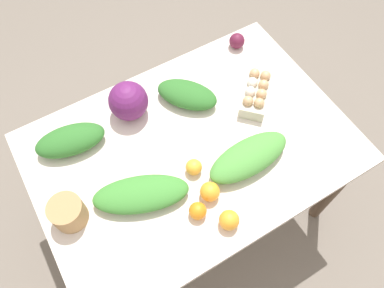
{
  "coord_description": "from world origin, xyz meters",
  "views": [
    {
      "loc": [
        -0.38,
        -0.63,
        2.06
      ],
      "look_at": [
        0.0,
        0.0,
        0.74
      ],
      "focal_mm": 35.0,
      "sensor_mm": 36.0,
      "label": 1
    }
  ],
  "objects_px": {
    "orange_1": "(198,211)",
    "greens_bunch_kale": "(187,95)",
    "egg_carton": "(256,92)",
    "greens_bunch_scallion": "(249,157)",
    "cabbage_purple": "(128,101)",
    "greens_bunch_dandelion": "(70,140)",
    "orange_0": "(210,192)",
    "orange_3": "(229,220)",
    "beet_root": "(237,41)",
    "orange_2": "(194,167)",
    "paper_bag": "(68,213)",
    "greens_bunch_chard": "(141,194)"
  },
  "relations": [
    {
      "from": "greens_bunch_scallion",
      "to": "orange_3",
      "type": "relative_size",
      "value": 4.75
    },
    {
      "from": "orange_1",
      "to": "paper_bag",
      "type": "bearing_deg",
      "value": 150.99
    },
    {
      "from": "greens_bunch_dandelion",
      "to": "orange_3",
      "type": "distance_m",
      "value": 0.7
    },
    {
      "from": "greens_bunch_scallion",
      "to": "greens_bunch_dandelion",
      "type": "bearing_deg",
      "value": 143.18
    },
    {
      "from": "cabbage_purple",
      "to": "orange_3",
      "type": "relative_size",
      "value": 2.22
    },
    {
      "from": "orange_1",
      "to": "orange_3",
      "type": "xyz_separation_m",
      "value": [
        0.08,
        -0.09,
        0.0
      ]
    },
    {
      "from": "greens_bunch_chard",
      "to": "greens_bunch_kale",
      "type": "bearing_deg",
      "value": 39.05
    },
    {
      "from": "cabbage_purple",
      "to": "greens_bunch_scallion",
      "type": "bearing_deg",
      "value": -57.16
    },
    {
      "from": "beet_root",
      "to": "orange_2",
      "type": "xyz_separation_m",
      "value": [
        -0.51,
        -0.46,
        -0.0
      ]
    },
    {
      "from": "egg_carton",
      "to": "orange_0",
      "type": "distance_m",
      "value": 0.5
    },
    {
      "from": "greens_bunch_scallion",
      "to": "orange_0",
      "type": "bearing_deg",
      "value": -168.22
    },
    {
      "from": "greens_bunch_dandelion",
      "to": "beet_root",
      "type": "distance_m",
      "value": 0.89
    },
    {
      "from": "cabbage_purple",
      "to": "orange_1",
      "type": "bearing_deg",
      "value": -88.77
    },
    {
      "from": "greens_bunch_kale",
      "to": "orange_1",
      "type": "distance_m",
      "value": 0.52
    },
    {
      "from": "beet_root",
      "to": "orange_3",
      "type": "distance_m",
      "value": 0.87
    },
    {
      "from": "beet_root",
      "to": "orange_3",
      "type": "bearing_deg",
      "value": -125.9
    },
    {
      "from": "greens_bunch_scallion",
      "to": "greens_bunch_dandelion",
      "type": "distance_m",
      "value": 0.71
    },
    {
      "from": "egg_carton",
      "to": "orange_1",
      "type": "distance_m",
      "value": 0.59
    },
    {
      "from": "cabbage_purple",
      "to": "orange_0",
      "type": "relative_size",
      "value": 2.18
    },
    {
      "from": "cabbage_purple",
      "to": "greens_bunch_dandelion",
      "type": "relative_size",
      "value": 0.59
    },
    {
      "from": "egg_carton",
      "to": "greens_bunch_scallion",
      "type": "relative_size",
      "value": 0.69
    },
    {
      "from": "greens_bunch_kale",
      "to": "cabbage_purple",
      "type": "bearing_deg",
      "value": 163.99
    },
    {
      "from": "greens_bunch_kale",
      "to": "beet_root",
      "type": "distance_m",
      "value": 0.39
    },
    {
      "from": "paper_bag",
      "to": "greens_bunch_scallion",
      "type": "bearing_deg",
      "value": -11.79
    },
    {
      "from": "beet_root",
      "to": "orange_2",
      "type": "relative_size",
      "value": 1.12
    },
    {
      "from": "greens_bunch_chard",
      "to": "greens_bunch_kale",
      "type": "height_order",
      "value": "greens_bunch_kale"
    },
    {
      "from": "egg_carton",
      "to": "orange_0",
      "type": "xyz_separation_m",
      "value": [
        -0.41,
        -0.29,
        -0.01
      ]
    },
    {
      "from": "cabbage_purple",
      "to": "orange_3",
      "type": "distance_m",
      "value": 0.63
    },
    {
      "from": "greens_bunch_chard",
      "to": "orange_3",
      "type": "height_order",
      "value": "greens_bunch_chard"
    },
    {
      "from": "orange_1",
      "to": "greens_bunch_kale",
      "type": "bearing_deg",
      "value": 63.96
    },
    {
      "from": "beet_root",
      "to": "orange_0",
      "type": "distance_m",
      "value": 0.78
    },
    {
      "from": "greens_bunch_kale",
      "to": "greens_bunch_dandelion",
      "type": "bearing_deg",
      "value": 175.43
    },
    {
      "from": "greens_bunch_kale",
      "to": "orange_1",
      "type": "bearing_deg",
      "value": -116.04
    },
    {
      "from": "orange_2",
      "to": "egg_carton",
      "type": "bearing_deg",
      "value": 21.92
    },
    {
      "from": "greens_bunch_chard",
      "to": "greens_bunch_kale",
      "type": "distance_m",
      "value": 0.49
    },
    {
      "from": "orange_3",
      "to": "greens_bunch_scallion",
      "type": "bearing_deg",
      "value": 39.95
    },
    {
      "from": "orange_2",
      "to": "greens_bunch_scallion",
      "type": "bearing_deg",
      "value": -20.79
    },
    {
      "from": "orange_0",
      "to": "greens_bunch_chard",
      "type": "bearing_deg",
      "value": 151.65
    },
    {
      "from": "orange_0",
      "to": "orange_3",
      "type": "height_order",
      "value": "orange_0"
    },
    {
      "from": "paper_bag",
      "to": "orange_3",
      "type": "relative_size",
      "value": 1.69
    },
    {
      "from": "greens_bunch_dandelion",
      "to": "egg_carton",
      "type": "bearing_deg",
      "value": -13.3
    },
    {
      "from": "beet_root",
      "to": "orange_1",
      "type": "relative_size",
      "value": 1.11
    },
    {
      "from": "greens_bunch_dandelion",
      "to": "orange_0",
      "type": "bearing_deg",
      "value": -52.14
    },
    {
      "from": "paper_bag",
      "to": "orange_2",
      "type": "bearing_deg",
      "value": -7.8
    },
    {
      "from": "egg_carton",
      "to": "paper_bag",
      "type": "xyz_separation_m",
      "value": [
        -0.9,
        -0.1,
        0.01
      ]
    },
    {
      "from": "cabbage_purple",
      "to": "greens_bunch_chard",
      "type": "xyz_separation_m",
      "value": [
        -0.14,
        -0.37,
        -0.04
      ]
    },
    {
      "from": "greens_bunch_scallion",
      "to": "orange_1",
      "type": "relative_size",
      "value": 5.35
    },
    {
      "from": "greens_bunch_dandelion",
      "to": "orange_0",
      "type": "relative_size",
      "value": 3.69
    },
    {
      "from": "egg_carton",
      "to": "greens_bunch_dandelion",
      "type": "relative_size",
      "value": 0.88
    },
    {
      "from": "orange_1",
      "to": "orange_2",
      "type": "distance_m",
      "value": 0.18
    }
  ]
}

